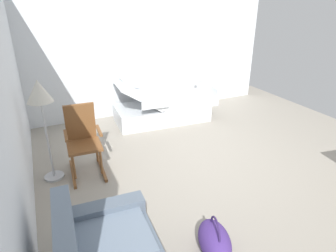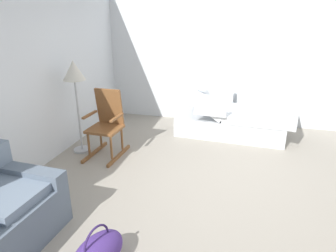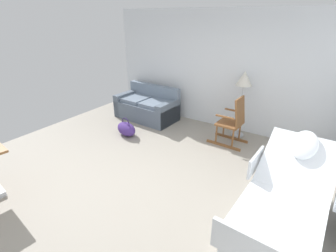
% 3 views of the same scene
% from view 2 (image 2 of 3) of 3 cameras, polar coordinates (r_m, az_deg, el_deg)
% --- Properties ---
extents(ground_plane, '(6.85, 6.85, 0.00)m').
position_cam_2_polar(ground_plane, '(3.90, 10.85, -12.65)').
color(ground_plane, gray).
extents(back_wall, '(5.68, 0.10, 2.70)m').
position_cam_2_polar(back_wall, '(4.41, -26.22, 8.47)').
color(back_wall, silver).
rests_on(back_wall, ground).
extents(side_wall, '(0.10, 5.56, 2.70)m').
position_cam_2_polar(side_wall, '(6.12, 13.73, 12.78)').
color(side_wall, silver).
rests_on(side_wall, ground).
extents(hospital_bed, '(1.10, 2.11, 1.10)m').
position_cam_2_polar(hospital_bed, '(5.64, 11.95, 1.39)').
color(hospital_bed, silver).
rests_on(hospital_bed, ground).
extents(rocking_chair, '(0.78, 0.52, 1.05)m').
position_cam_2_polar(rocking_chair, '(4.76, -11.64, 0.34)').
color(rocking_chair, brown).
rests_on(rocking_chair, ground).
extents(floor_lamp, '(0.34, 0.34, 1.48)m').
position_cam_2_polar(floor_lamp, '(4.79, -17.50, 8.95)').
color(floor_lamp, '#B2B5BA').
rests_on(floor_lamp, ground).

